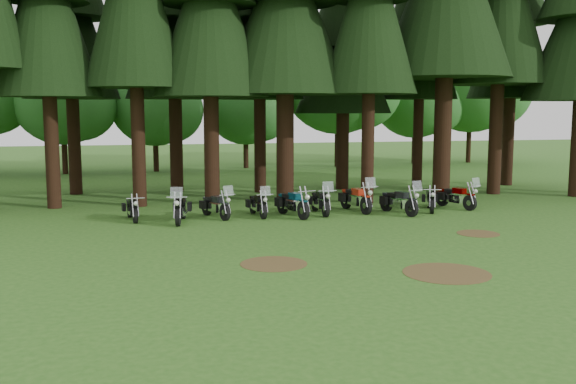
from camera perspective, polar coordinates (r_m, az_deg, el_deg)
name	(u,v)px	position (r m, az deg, el deg)	size (l,w,h in m)	color
ground	(355,243)	(19.85, 5.96, -4.56)	(120.00, 120.00, 0.00)	#295919
pine_back_4	(344,27)	(33.53, 4.98, 14.43)	(4.94, 4.94, 13.78)	black
decid_2	(67,96)	(43.23, -19.07, 8.07)	(6.72, 6.53, 8.40)	black
decid_3	(159,103)	(43.45, -11.40, 7.73)	(6.12, 5.95, 7.65)	black
decid_4	(250,106)	(45.35, -3.42, 7.65)	(5.93, 5.76, 7.41)	black
decid_5	(344,80)	(46.49, 4.99, 9.92)	(8.45, 8.21, 10.56)	black
decid_6	(420,95)	(50.12, 11.69, 8.43)	(7.06, 6.86, 8.82)	black
decid_7	(477,82)	(52.14, 16.44, 9.36)	(8.44, 8.20, 10.55)	black
dirt_patch_0	(274,264)	(17.16, -1.28, -6.40)	(1.80, 1.80, 0.01)	#4C3D1E
dirt_patch_1	(478,234)	(22.19, 16.55, -3.56)	(1.40, 1.40, 0.01)	#4C3D1E
dirt_patch_2	(447,273)	(16.67, 13.92, -7.01)	(2.20, 2.20, 0.01)	#4C3D1E
motorcycle_0	(132,209)	(24.48, -13.68, -1.51)	(0.40, 1.97, 0.80)	black
motorcycle_1	(180,209)	(23.66, -9.54, -1.53)	(0.71, 2.28, 1.43)	black
motorcycle_2	(216,206)	(24.45, -6.45, -1.27)	(0.99, 2.06, 1.33)	black
motorcycle_3	(258,205)	(24.70, -2.68, -1.19)	(0.47, 2.04, 1.28)	black
motorcycle_4	(293,204)	(24.57, 0.41, -1.10)	(0.74, 2.27, 0.94)	black
motorcycle_5	(320,202)	(25.23, 2.89, -0.92)	(0.42, 2.22, 1.40)	black
motorcycle_6	(356,199)	(25.95, 6.06, -0.65)	(0.69, 2.39, 1.50)	black
motorcycle_7	(399,202)	(25.57, 9.83, -0.89)	(0.87, 2.24, 1.42)	black
motorcycle_8	(431,200)	(26.65, 12.56, -0.73)	(0.89, 1.96, 0.84)	black
motorcycle_9	(456,197)	(27.59, 14.72, -0.47)	(0.97, 2.14, 1.37)	black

